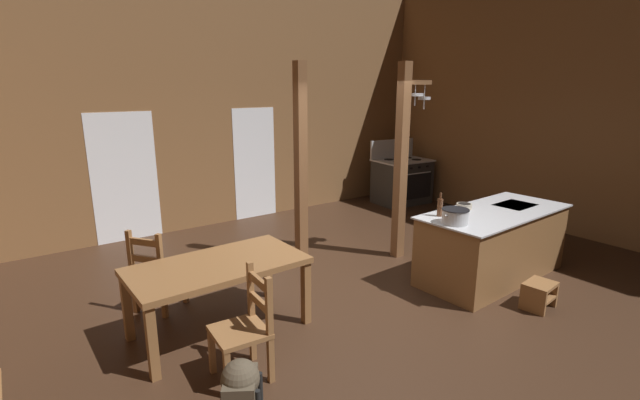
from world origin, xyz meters
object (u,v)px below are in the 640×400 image
Objects in this scene: ladderback_chair_near_window at (246,328)px; ladderback_chair_by_post at (156,272)px; dining_table at (218,271)px; stove_range at (402,181)px; stockpot_on_counter at (455,216)px; bottle_tall_on_counter at (440,207)px; step_stool at (539,293)px; backpack at (241,397)px; kitchen_island at (492,244)px; mixing_bowl_on_counter at (464,206)px.

ladderback_chair_near_window is 1.67m from ladderback_chair_by_post.
dining_table is 0.85m from ladderback_chair_near_window.
stockpot_on_counter is at bearing -128.14° from stove_range.
dining_table is 5.88× the size of bottle_tall_on_counter.
step_stool is at bearing -14.25° from ladderback_chair_near_window.
dining_table is (-3.11, 1.63, 0.47)m from step_stool.
stockpot_on_counter is (3.01, 0.58, 0.67)m from backpack.
step_stool is 0.41× the size of ladderback_chair_by_post.
step_stool is 1.03× the size of stockpot_on_counter.
stockpot_on_counter is (2.67, -0.03, 0.53)m from ladderback_chair_near_window.
kitchen_island is 3.55m from ladderback_chair_near_window.
ladderback_chair_near_window is 2.72m from stockpot_on_counter.
bottle_tall_on_counter is (-0.53, -0.04, 0.08)m from mixing_bowl_on_counter.
ladderback_chair_near_window is (-5.39, -3.44, -0.03)m from stove_range.
stove_range is at bearing 50.32° from bottle_tall_on_counter.
ladderback_chair_near_window is 3.35m from mixing_bowl_on_counter.
kitchen_island is at bearing -23.06° from ladderback_chair_by_post.
dining_table is at bearing -65.42° from ladderback_chair_by_post.
bottle_tall_on_counter is at bearing -11.41° from dining_table.
ladderback_chair_near_window and ladderback_chair_by_post have the same top height.
ladderback_chair_by_post is at bearing 156.94° from kitchen_island.
ladderback_chair_near_window is 1.00× the size of ladderback_chair_by_post.
kitchen_island is 1.03m from stockpot_on_counter.
stove_range is 5.90m from dining_table.
step_stool is 1.36m from mixing_bowl_on_counter.
ladderback_chair_by_post reaches higher than kitchen_island.
stove_range is at bearing 51.86° from stockpot_on_counter.
stockpot_on_counter is 1.29× the size of bottle_tall_on_counter.
ladderback_chair_by_post is at bearing 88.09° from backpack.
dining_table is at bearing 152.26° from step_stool.
ladderback_chair_near_window is 3.25× the size of bottle_tall_on_counter.
stove_range reaches higher than ladderback_chair_near_window.
stove_range is 3.79m from mixing_bowl_on_counter.
kitchen_island is 3.53m from dining_table.
step_stool is at bearing -111.50° from kitchen_island.
bottle_tall_on_counter reaches higher than mixing_bowl_on_counter.
kitchen_island is 7.52× the size of bottle_tall_on_counter.
backpack is 1.57× the size of stockpot_on_counter.
stove_range is at bearing 32.54° from ladderback_chair_near_window.
ladderback_chair_by_post is 1.59× the size of backpack.
backpack is at bearing -170.85° from kitchen_island.
ladderback_chair_near_window is (-0.11, -0.82, -0.20)m from dining_table.
mixing_bowl_on_counter is at bearing 130.78° from kitchen_island.
step_stool is at bearing -27.74° from dining_table.
mixing_bowl_on_counter is (3.64, 0.92, 0.61)m from backpack.
bottle_tall_on_counter reaches higher than step_stool.
bottle_tall_on_counter is at bearing -129.68° from stove_range.
kitchen_island reaches higher than step_stool.
ladderback_chair_near_window is at bearing -80.78° from ladderback_chair_by_post.
ladderback_chair_by_post is (-5.66, -1.79, -0.03)m from stove_range.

